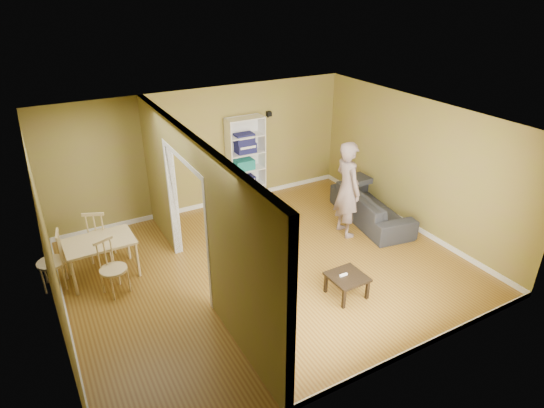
{
  "coord_description": "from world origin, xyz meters",
  "views": [
    {
      "loc": [
        -3.14,
        -5.84,
        4.52
      ],
      "look_at": [
        0.2,
        0.2,
        1.1
      ],
      "focal_mm": 30.0,
      "sensor_mm": 36.0,
      "label": 1
    }
  ],
  "objects_px": {
    "dining_table": "(100,245)",
    "chair_near": "(113,268)",
    "chair_far": "(100,234)",
    "sofa": "(372,203)",
    "person": "(348,181)",
    "coffee_table": "(347,279)",
    "bookshelf": "(245,160)",
    "chair_left": "(51,261)"
  },
  "relations": [
    {
      "from": "dining_table",
      "to": "chair_left",
      "type": "bearing_deg",
      "value": 174.86
    },
    {
      "from": "bookshelf",
      "to": "coffee_table",
      "type": "xyz_separation_m",
      "value": [
        -0.13,
        -3.9,
        -0.66
      ]
    },
    {
      "from": "chair_near",
      "to": "bookshelf",
      "type": "bearing_deg",
      "value": 10.44
    },
    {
      "from": "chair_near",
      "to": "person",
      "type": "bearing_deg",
      "value": -24.29
    },
    {
      "from": "bookshelf",
      "to": "chair_near",
      "type": "distance_m",
      "value": 3.92
    },
    {
      "from": "dining_table",
      "to": "chair_near",
      "type": "distance_m",
      "value": 0.59
    },
    {
      "from": "dining_table",
      "to": "chair_far",
      "type": "xyz_separation_m",
      "value": [
        0.09,
        0.55,
        -0.09
      ]
    },
    {
      "from": "bookshelf",
      "to": "chair_far",
      "type": "bearing_deg",
      "value": -164.18
    },
    {
      "from": "chair_near",
      "to": "chair_left",
      "type": "bearing_deg",
      "value": 120.96
    },
    {
      "from": "dining_table",
      "to": "chair_far",
      "type": "relative_size",
      "value": 1.07
    },
    {
      "from": "person",
      "to": "dining_table",
      "type": "xyz_separation_m",
      "value": [
        -4.44,
        0.79,
        -0.51
      ]
    },
    {
      "from": "coffee_table",
      "to": "dining_table",
      "type": "distance_m",
      "value": 4.06
    },
    {
      "from": "bookshelf",
      "to": "dining_table",
      "type": "distance_m",
      "value": 3.71
    },
    {
      "from": "bookshelf",
      "to": "coffee_table",
      "type": "distance_m",
      "value": 3.96
    },
    {
      "from": "coffee_table",
      "to": "dining_table",
      "type": "relative_size",
      "value": 0.51
    },
    {
      "from": "bookshelf",
      "to": "chair_left",
      "type": "height_order",
      "value": "bookshelf"
    },
    {
      "from": "chair_left",
      "to": "chair_near",
      "type": "relative_size",
      "value": 1.06
    },
    {
      "from": "chair_near",
      "to": "coffee_table",
      "type": "bearing_deg",
      "value": -51.6
    },
    {
      "from": "coffee_table",
      "to": "chair_far",
      "type": "height_order",
      "value": "chair_far"
    },
    {
      "from": "coffee_table",
      "to": "dining_table",
      "type": "height_order",
      "value": "dining_table"
    },
    {
      "from": "person",
      "to": "chair_left",
      "type": "bearing_deg",
      "value": 85.99
    },
    {
      "from": "sofa",
      "to": "chair_far",
      "type": "relative_size",
      "value": 2.1
    },
    {
      "from": "bookshelf",
      "to": "sofa",
      "type": "bearing_deg",
      "value": -48.78
    },
    {
      "from": "chair_left",
      "to": "chair_far",
      "type": "xyz_separation_m",
      "value": [
        0.84,
        0.48,
        0.02
      ]
    },
    {
      "from": "coffee_table",
      "to": "chair_left",
      "type": "height_order",
      "value": "chair_left"
    },
    {
      "from": "coffee_table",
      "to": "chair_near",
      "type": "relative_size",
      "value": 0.6
    },
    {
      "from": "sofa",
      "to": "chair_near",
      "type": "bearing_deg",
      "value": 98.74
    },
    {
      "from": "bookshelf",
      "to": "person",
      "type": "bearing_deg",
      "value": -64.95
    },
    {
      "from": "sofa",
      "to": "chair_near",
      "type": "distance_m",
      "value": 5.15
    },
    {
      "from": "chair_far",
      "to": "sofa",
      "type": "bearing_deg",
      "value": -169.93
    },
    {
      "from": "sofa",
      "to": "chair_left",
      "type": "xyz_separation_m",
      "value": [
        -5.99,
        0.7,
        0.08
      ]
    },
    {
      "from": "coffee_table",
      "to": "chair_far",
      "type": "bearing_deg",
      "value": 136.85
    },
    {
      "from": "dining_table",
      "to": "chair_near",
      "type": "relative_size",
      "value": 1.18
    },
    {
      "from": "sofa",
      "to": "coffee_table",
      "type": "xyz_separation_m",
      "value": [
        -1.98,
        -1.79,
        -0.09
      ]
    },
    {
      "from": "person",
      "to": "coffee_table",
      "type": "height_order",
      "value": "person"
    },
    {
      "from": "bookshelf",
      "to": "dining_table",
      "type": "xyz_separation_m",
      "value": [
        -3.38,
        -1.48,
        -0.37
      ]
    },
    {
      "from": "chair_far",
      "to": "person",
      "type": "bearing_deg",
      "value": -174.1
    },
    {
      "from": "sofa",
      "to": "chair_far",
      "type": "xyz_separation_m",
      "value": [
        -5.14,
        1.18,
        0.1
      ]
    },
    {
      "from": "person",
      "to": "chair_left",
      "type": "distance_m",
      "value": 5.3
    },
    {
      "from": "bookshelf",
      "to": "chair_left",
      "type": "distance_m",
      "value": 4.4
    },
    {
      "from": "coffee_table",
      "to": "chair_near",
      "type": "distance_m",
      "value": 3.67
    },
    {
      "from": "person",
      "to": "chair_far",
      "type": "relative_size",
      "value": 2.17
    }
  ]
}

